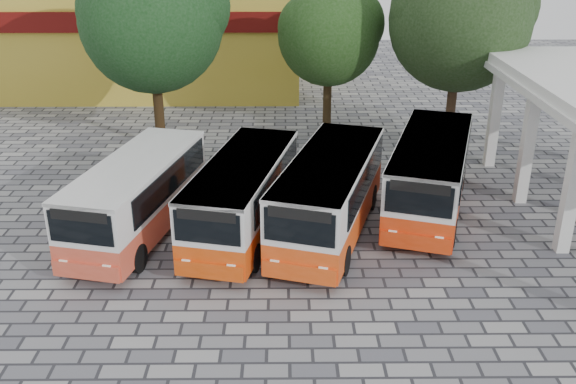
{
  "coord_description": "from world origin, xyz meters",
  "views": [
    {
      "loc": [
        -2.04,
        -18.27,
        10.9
      ],
      "look_at": [
        -1.85,
        3.72,
        1.5
      ],
      "focal_mm": 40.0,
      "sensor_mm": 36.0,
      "label": 1
    }
  ],
  "objects_px": {
    "bus_far_left": "(137,193)",
    "bus_centre_right": "(330,192)",
    "bus_centre_left": "(243,193)",
    "bus_far_right": "(431,171)"
  },
  "relations": [
    {
      "from": "bus_centre_left",
      "to": "bus_far_right",
      "type": "relative_size",
      "value": 0.94
    },
    {
      "from": "bus_centre_right",
      "to": "bus_far_right",
      "type": "distance_m",
      "value": 4.57
    },
    {
      "from": "bus_centre_right",
      "to": "bus_centre_left",
      "type": "bearing_deg",
      "value": -164.74
    },
    {
      "from": "bus_far_left",
      "to": "bus_centre_right",
      "type": "relative_size",
      "value": 0.94
    },
    {
      "from": "bus_far_right",
      "to": "bus_centre_right",
      "type": "bearing_deg",
      "value": -136.1
    },
    {
      "from": "bus_centre_left",
      "to": "bus_far_right",
      "type": "xyz_separation_m",
      "value": [
        7.27,
        1.92,
        0.09
      ]
    },
    {
      "from": "bus_far_left",
      "to": "bus_far_right",
      "type": "height_order",
      "value": "bus_far_right"
    },
    {
      "from": "bus_far_left",
      "to": "bus_centre_left",
      "type": "relative_size",
      "value": 1.0
    },
    {
      "from": "bus_centre_right",
      "to": "bus_far_right",
      "type": "relative_size",
      "value": 0.99
    },
    {
      "from": "bus_far_left",
      "to": "bus_centre_right",
      "type": "height_order",
      "value": "bus_centre_right"
    }
  ]
}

